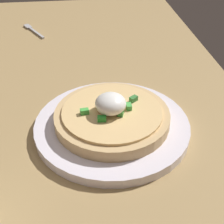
% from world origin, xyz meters
% --- Properties ---
extents(dining_table, '(1.23, 0.70, 0.03)m').
position_xyz_m(dining_table, '(0.00, 0.00, 0.01)').
color(dining_table, '#A18252').
rests_on(dining_table, ground).
extents(plate, '(0.25, 0.25, 0.02)m').
position_xyz_m(plate, '(-0.08, -0.09, 0.03)').
color(plate, white).
rests_on(plate, dining_table).
extents(pizza, '(0.18, 0.18, 0.05)m').
position_xyz_m(pizza, '(-0.08, -0.09, 0.05)').
color(pizza, tan).
rests_on(pizza, plate).
extents(fork, '(0.10, 0.06, 0.00)m').
position_xyz_m(fork, '(0.36, 0.07, 0.03)').
color(fork, '#B7B7BC').
rests_on(fork, dining_table).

